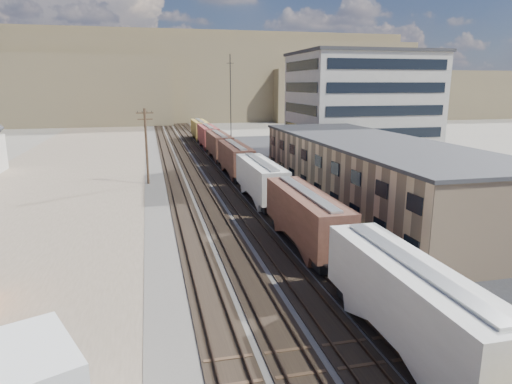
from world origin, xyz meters
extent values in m
plane|color=#6B6356|center=(0.00, 0.00, 0.00)|extent=(300.00, 300.00, 0.00)
cube|color=#4C4742|center=(0.00, 50.00, 0.03)|extent=(18.00, 200.00, 0.06)
cube|color=#6E5D4B|center=(-20.00, 40.00, 0.01)|extent=(24.00, 180.00, 0.03)
cube|color=#232326|center=(22.00, 35.00, 0.02)|extent=(26.00, 120.00, 0.04)
cube|color=black|center=(-5.00, 50.00, 0.10)|extent=(2.60, 200.00, 0.08)
cube|color=#38281E|center=(-5.72, 50.00, 0.22)|extent=(0.08, 200.00, 0.16)
cube|color=#38281E|center=(-4.28, 50.00, 0.22)|extent=(0.08, 200.00, 0.16)
cube|color=black|center=(-2.00, 50.00, 0.10)|extent=(2.60, 200.00, 0.08)
cube|color=#38281E|center=(-2.72, 50.00, 0.22)|extent=(0.08, 200.00, 0.16)
cube|color=#38281E|center=(-1.28, 50.00, 0.22)|extent=(0.08, 200.00, 0.16)
cube|color=black|center=(1.00, 50.00, 0.10)|extent=(2.60, 200.00, 0.08)
cube|color=#38281E|center=(0.28, 50.00, 0.22)|extent=(0.08, 200.00, 0.16)
cube|color=#38281E|center=(1.72, 50.00, 0.22)|extent=(0.08, 200.00, 0.16)
cube|color=black|center=(3.80, 50.00, 0.10)|extent=(2.60, 200.00, 0.08)
cube|color=#38281E|center=(3.08, 50.00, 0.22)|extent=(0.08, 200.00, 0.16)
cube|color=#38281E|center=(4.52, 50.00, 0.22)|extent=(0.08, 200.00, 0.16)
cube|color=black|center=(3.80, 3.90, 0.75)|extent=(2.20, 2.20, 0.90)
cube|color=#B0ADA5|center=(3.80, -1.17, 2.90)|extent=(3.00, 13.34, 3.40)
cube|color=#B7B7B2|center=(3.80, -1.17, 4.68)|extent=(0.90, 12.32, 0.16)
cube|color=black|center=(3.80, 8.95, 0.75)|extent=(2.20, 2.20, 0.90)
cube|color=black|center=(3.80, 19.10, 0.75)|extent=(2.20, 2.20, 0.90)
cube|color=#43271D|center=(3.80, 14.03, 2.90)|extent=(3.00, 13.34, 3.40)
cube|color=#B7B7B2|center=(3.80, 14.03, 4.68)|extent=(0.90, 12.33, 0.16)
cube|color=black|center=(3.80, 24.15, 0.75)|extent=(2.20, 2.20, 0.90)
cube|color=black|center=(3.80, 34.30, 0.75)|extent=(2.20, 2.20, 0.90)
cube|color=#B0ADA5|center=(3.80, 29.23, 2.90)|extent=(3.00, 13.34, 3.40)
cube|color=#B7B7B2|center=(3.80, 29.23, 4.68)|extent=(0.90, 12.33, 0.16)
cube|color=black|center=(3.80, 39.35, 0.75)|extent=(2.20, 2.20, 0.90)
cube|color=black|center=(3.80, 49.50, 0.75)|extent=(2.20, 2.20, 0.90)
cube|color=#43271D|center=(3.80, 44.43, 2.90)|extent=(3.00, 13.34, 3.40)
cube|color=#B7B7B2|center=(3.80, 44.43, 4.68)|extent=(0.90, 12.33, 0.16)
cube|color=black|center=(3.80, 54.55, 0.75)|extent=(2.20, 2.20, 0.90)
cube|color=black|center=(3.80, 64.70, 0.75)|extent=(2.20, 2.20, 0.90)
cube|color=#43271D|center=(3.80, 59.63, 2.90)|extent=(3.00, 13.34, 3.40)
cube|color=#B7B7B2|center=(3.80, 59.63, 4.68)|extent=(0.90, 12.33, 0.16)
cube|color=black|center=(3.80, 69.75, 0.75)|extent=(2.20, 2.20, 0.90)
cube|color=black|center=(3.80, 79.90, 0.75)|extent=(2.20, 2.20, 0.90)
cube|color=maroon|center=(3.80, 74.83, 2.90)|extent=(3.00, 13.34, 3.40)
cube|color=#B7B7B2|center=(3.80, 74.83, 4.68)|extent=(0.90, 12.32, 0.16)
cube|color=black|center=(3.80, 84.95, 0.75)|extent=(2.20, 2.20, 0.90)
cube|color=black|center=(3.80, 95.10, 0.75)|extent=(2.20, 2.20, 0.90)
cube|color=#A06F2A|center=(3.80, 90.03, 2.90)|extent=(3.00, 13.34, 3.40)
cube|color=#B7B7B2|center=(3.80, 90.03, 4.68)|extent=(0.90, 12.32, 0.16)
cube|color=tan|center=(15.00, 25.00, 3.50)|extent=(12.00, 40.00, 7.00)
cube|color=#2D2D30|center=(15.00, 25.00, 7.10)|extent=(12.40, 40.40, 0.30)
cube|color=black|center=(8.95, 25.00, 2.20)|extent=(0.12, 36.00, 1.20)
cube|color=black|center=(8.95, 25.00, 5.20)|extent=(0.12, 36.00, 1.20)
cube|color=#9E998E|center=(28.00, 55.00, 9.00)|extent=(22.00, 18.00, 18.00)
cube|color=#2D2D30|center=(28.00, 55.00, 18.20)|extent=(22.60, 18.60, 0.50)
cube|color=black|center=(16.95, 55.00, 9.00)|extent=(0.12, 16.00, 16.00)
cube|color=black|center=(28.00, 45.95, 9.00)|extent=(20.00, 0.12, 16.00)
cylinder|color=#382619|center=(-8.50, 42.00, 5.00)|extent=(0.32, 0.32, 10.00)
cube|color=#382619|center=(-8.50, 42.00, 9.40)|extent=(2.20, 0.14, 0.14)
cube|color=#382619|center=(-8.50, 42.00, 8.60)|extent=(1.90, 0.14, 0.14)
cylinder|color=black|center=(-7.90, 42.00, 9.55)|extent=(0.08, 0.08, 0.22)
cylinder|color=black|center=(6.00, 60.00, 9.00)|extent=(0.16, 0.16, 18.00)
cube|color=black|center=(6.00, 60.00, 16.50)|extent=(1.20, 0.08, 0.08)
cube|color=brown|center=(20.00, 160.00, 14.00)|extent=(140.00, 45.00, 28.00)
cube|color=brown|center=(90.00, 150.00, 9.00)|extent=(110.00, 38.00, 18.00)
cube|color=brown|center=(-10.00, 180.00, 16.00)|extent=(200.00, 60.00, 32.00)
cube|color=silver|center=(-12.73, -3.11, 2.29)|extent=(4.34, 5.29, 2.97)
imported|color=navy|center=(24.66, 57.08, 0.81)|extent=(6.41, 5.27, 1.63)
imported|color=silver|center=(30.36, 55.91, 0.76)|extent=(2.57, 4.71, 1.52)
camera|label=1|loc=(-8.17, -19.28, 13.00)|focal=32.00mm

